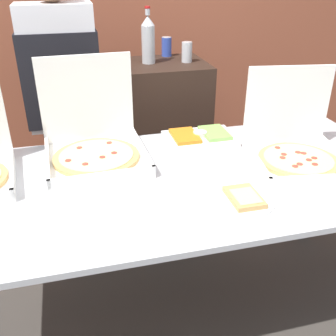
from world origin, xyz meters
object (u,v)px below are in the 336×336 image
Objects in this scene: person_server_vest at (65,102)px; veggie_tray at (200,137)px; paper_plate_front_center at (244,198)px; pizza_box_near_left at (295,147)px; soda_can_silver at (187,52)px; pizza_box_far_left at (94,142)px; soda_can_colored at (167,47)px; soda_bottle at (148,39)px.

veggie_tray is at bearing 144.03° from person_server_vest.
paper_plate_front_center is 0.14× the size of person_server_vest.
pizza_box_near_left is at bearing 141.59° from person_server_vest.
veggie_tray is (-0.36, 0.33, -0.05)m from pizza_box_near_left.
paper_plate_front_center is 1.26m from soda_can_silver.
pizza_box_near_left is 1.00× the size of pizza_box_far_left.
person_server_vest is at bearing 121.32° from paper_plate_front_center.
soda_can_colored is at bearing -154.62° from person_server_vest.
pizza_box_near_left is 1.34× the size of veggie_tray.
person_server_vest is (-0.78, -0.13, -0.22)m from soda_can_silver.
person_server_vest is at bearing 150.42° from pizza_box_near_left.
paper_plate_front_center is (-0.37, -0.27, -0.06)m from pizza_box_near_left.
pizza_box_far_left is at bearing -174.26° from veggie_tray.
pizza_box_far_left is (-0.91, 0.27, 0.01)m from pizza_box_near_left.
pizza_box_far_left reaches higher than soda_can_colored.
soda_bottle is 0.19× the size of person_server_vest.
pizza_box_far_left is at bearing -134.35° from soda_can_silver.
paper_plate_front_center is 1.31m from soda_bottle.
soda_can_colored is at bearing 46.65° from soda_bottle.
person_server_vest is (-0.54, -0.16, -0.30)m from soda_bottle.
veggie_tray is 0.83m from person_server_vest.
soda_bottle is 2.68× the size of soda_can_silver.
pizza_box_near_left is 0.49m from veggie_tray.
person_server_vest is (-0.67, 0.49, 0.09)m from veggie_tray.
soda_can_silver is at bearing -170.48° from person_server_vest.
veggie_tray is 0.77m from soda_bottle.
pizza_box_far_left reaches higher than soda_can_silver.
soda_bottle is at bearing 57.13° from pizza_box_far_left.
paper_plate_front_center is 1.98× the size of soda_can_silver.
paper_plate_front_center is 1.45m from soda_can_colored.
soda_can_silver is (-0.25, 0.94, 0.26)m from pizza_box_near_left.
person_server_vest reaches higher than veggie_tray.
soda_can_silver reaches higher than paper_plate_front_center.
soda_bottle is at bearing 101.61° from veggie_tray.
paper_plate_front_center is at bearing -91.17° from veggie_tray.
person_server_vest is at bearing 144.03° from veggie_tray.
soda_bottle is (-0.12, 1.24, 0.41)m from paper_plate_front_center.
paper_plate_front_center is at bearing -135.38° from pizza_box_near_left.
pizza_box_far_left is 1.99× the size of paper_plate_front_center.
veggie_tray is at bearing -78.39° from soda_bottle.
soda_can_silver reaches higher than veggie_tray.
person_server_vest reaches higher than soda_bottle.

